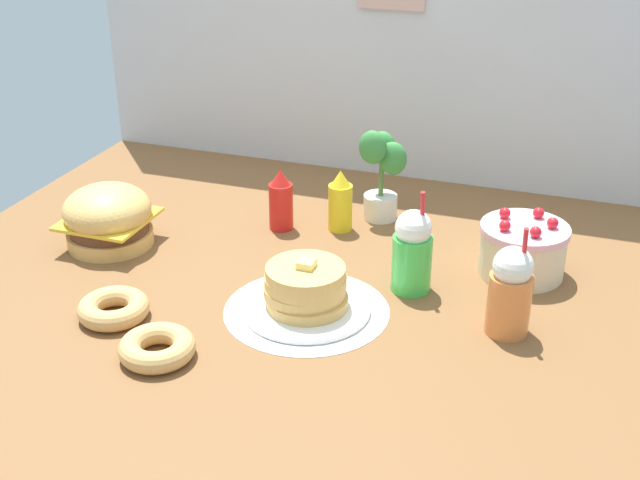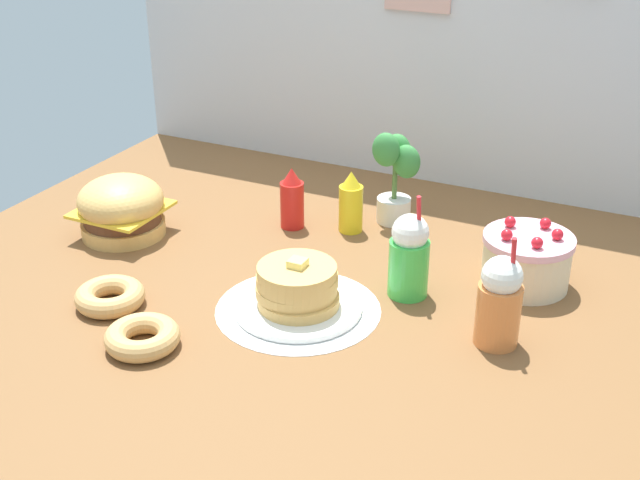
{
  "view_description": "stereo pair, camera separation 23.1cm",
  "coord_description": "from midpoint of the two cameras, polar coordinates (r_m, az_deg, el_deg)",
  "views": [
    {
      "loc": [
        0.73,
        -1.83,
        1.14
      ],
      "look_at": [
        0.04,
        0.13,
        0.11
      ],
      "focal_mm": 46.74,
      "sensor_mm": 36.0,
      "label": 1
    },
    {
      "loc": [
        0.94,
        -1.74,
        1.14
      ],
      "look_at": [
        0.04,
        0.13,
        0.11
      ],
      "focal_mm": 46.74,
      "sensor_mm": 36.0,
      "label": 2
    }
  ],
  "objects": [
    {
      "name": "mustard_bottle",
      "position": [
        2.58,
        4.68,
        2.45
      ],
      "size": [
        0.08,
        0.08,
        0.2
      ],
      "color": "yellow",
      "rests_on": "ground_plane"
    },
    {
      "name": "donut_pink_glaze",
      "position": [
        2.24,
        -11.35,
        -3.86
      ],
      "size": [
        0.18,
        0.18,
        0.06
      ],
      "color": "tan",
      "rests_on": "ground_plane"
    },
    {
      "name": "burger",
      "position": [
        2.6,
        -10.99,
        2.13
      ],
      "size": [
        0.26,
        0.26,
        0.19
      ],
      "color": "#DBA859",
      "rests_on": "ground_plane"
    },
    {
      "name": "ground_plane",
      "position": [
        2.28,
        0.63,
        -3.82
      ],
      "size": [
        2.19,
        1.89,
        0.02
      ],
      "primitive_type": "cube",
      "color": "brown"
    },
    {
      "name": "donut_chocolate",
      "position": [
        2.05,
        -8.93,
        -6.64
      ],
      "size": [
        0.18,
        0.18,
        0.06
      ],
      "color": "tan",
      "rests_on": "ground_plane"
    },
    {
      "name": "orange_float_cup",
      "position": [
        2.07,
        15.37,
        -4.12
      ],
      "size": [
        0.11,
        0.11,
        0.3
      ],
      "color": "orange",
      "rests_on": "ground_plane"
    },
    {
      "name": "potted_plant",
      "position": [
        2.64,
        7.71,
        4.45
      ],
      "size": [
        0.15,
        0.12,
        0.3
      ],
      "color": "white",
      "rests_on": "ground_plane"
    },
    {
      "name": "back_wall",
      "position": [
        2.91,
        8.82,
        13.86
      ],
      "size": [
        2.19,
        0.04,
        1.03
      ],
      "color": "silver",
      "rests_on": "ground_plane"
    },
    {
      "name": "doily_mat",
      "position": [
        2.19,
        1.52,
        -4.85
      ],
      "size": [
        0.44,
        0.44,
        0.0
      ],
      "primitive_type": "cylinder",
      "color": "white",
      "rests_on": "ground_plane"
    },
    {
      "name": "cream_soda_cup",
      "position": [
        2.23,
        9.08,
        -1.15
      ],
      "size": [
        0.11,
        0.11,
        0.3
      ],
      "color": "green",
      "rests_on": "ground_plane"
    },
    {
      "name": "pancake_stack",
      "position": [
        2.16,
        1.51,
        -3.55
      ],
      "size": [
        0.34,
        0.34,
        0.15
      ],
      "color": "white",
      "rests_on": "doily_mat"
    },
    {
      "name": "ketchup_bottle",
      "position": [
        2.6,
        0.61,
        2.71
      ],
      "size": [
        0.08,
        0.08,
        0.2
      ],
      "color": "red",
      "rests_on": "ground_plane"
    },
    {
      "name": "layer_cake",
      "position": [
        2.37,
        16.7,
        -1.38
      ],
      "size": [
        0.25,
        0.25,
        0.18
      ],
      "color": "beige",
      "rests_on": "ground_plane"
    }
  ]
}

